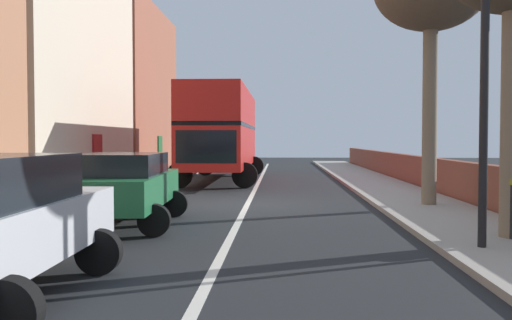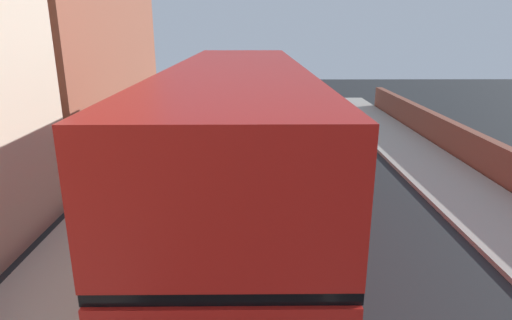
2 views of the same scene
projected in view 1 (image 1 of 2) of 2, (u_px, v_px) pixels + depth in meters
name	position (u px, v px, depth m)	size (l,w,h in m)	color
ground_plane	(248.00, 203.00, 16.80)	(84.00, 84.00, 0.00)	black
road_centre_line	(248.00, 203.00, 16.80)	(0.16, 54.00, 0.01)	silver
sidewalk_left	(85.00, 201.00, 17.01)	(2.60, 60.00, 0.12)	#9E998E
sidewalk_right	(415.00, 202.00, 16.59)	(2.60, 60.00, 0.12)	#9E998E
boundary_wall_right	(469.00, 183.00, 16.50)	(0.36, 54.00, 1.24)	brown
double_decker_bus	(222.00, 129.00, 25.87)	(3.57, 11.19, 4.06)	red
parked_car_green_left_0	(122.00, 184.00, 12.40)	(2.66, 4.67, 1.60)	#1E6038
parked_car_black_left_2	(227.00, 155.00, 36.47)	(2.51, 4.14, 1.60)	black
lamppost_right	(485.00, 23.00, 9.25)	(0.32, 0.32, 6.31)	black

